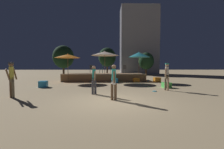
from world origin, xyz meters
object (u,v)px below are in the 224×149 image
Objects in this scene: background_tree_1 at (63,57)px; background_tree_2 at (146,61)px; bistro_chair_3 at (112,68)px; cube_seat_4 at (167,85)px; person_3 at (94,79)px; bistro_chair_0 at (125,68)px; patio_umbrella_2 at (139,55)px; person_0 at (12,77)px; patio_umbrella_1 at (68,56)px; cube_seat_1 at (115,81)px; cube_seat_0 at (136,80)px; person_2 at (114,81)px; bistro_chair_1 at (91,68)px; cube_seat_3 at (157,80)px; patio_umbrella_0 at (105,53)px; bistro_chair_2 at (102,68)px; person_1 at (167,75)px; frisbee_disc at (154,91)px; cube_seat_2 at (43,84)px; background_tree_0 at (107,57)px.

background_tree_1 is 1.17× the size of background_tree_2.
cube_seat_4 is at bearing -70.42° from bistro_chair_3.
person_3 is 8.29m from bistro_chair_0.
person_0 is (-8.04, -7.66, -1.73)m from patio_umbrella_2.
patio_umbrella_1 reaches higher than cube_seat_1.
cube_seat_4 is 0.33× the size of person_0.
background_tree_1 is (-9.38, 6.96, 2.74)m from cube_seat_0.
person_2 is at bearing -103.17° from bistro_chair_3.
person_0 is 9.95m from bistro_chair_1.
cube_seat_3 is at bearing -41.75° from bistro_chair_3.
patio_umbrella_1 is at bearing -175.67° from patio_umbrella_0.
cube_seat_3 is 5.95m from bistro_chair_2.
patio_umbrella_2 is 3.71m from cube_seat_1.
background_tree_2 is (7.13, 8.94, 1.11)m from bistro_chair_2.
bistro_chair_0 is at bearing 127.71° from cube_seat_0.
patio_umbrella_1 is at bearing 154.47° from cube_seat_4.
background_tree_2 is at bearing 70.89° from cube_seat_0.
bistro_chair_0 reaches higher than cube_seat_3.
frisbee_disc is at bearing 72.34° from person_1.
bistro_chair_0 is (1.50, 9.34, 0.47)m from person_2.
frisbee_disc is at bearing -9.67° from person_3.
cube_seat_2 reaches higher than cube_seat_0.
patio_umbrella_1 is 7.49m from person_3.
person_0 reaches higher than person_2.
person_2 is 1.84m from person_3.
background_tree_0 is (0.12, 12.12, 0.34)m from patio_umbrella_0.
cube_seat_0 is 0.70× the size of bistro_chair_1.
cube_seat_3 is at bearing 78.58° from bistro_chair_2.
patio_umbrella_2 is 5.59m from bistro_chair_1.
cube_seat_3 is 3.86m from cube_seat_4.
bistro_chair_3 reaches higher than frisbee_disc.
cube_seat_3 reaches higher than cube_seat_4.
person_2 is at bearing -108.48° from background_tree_2.
background_tree_1 is (-6.93, 4.62, 1.57)m from bistro_chair_3.
patio_umbrella_0 is 7.39m from frisbee_disc.
person_0 is at bearing -88.76° from cube_seat_2.
person_1 is 2.01× the size of bistro_chair_2.
background_tree_2 is at bearing 72.03° from patio_umbrella_2.
background_tree_2 reaches higher than person_2.
person_1 reaches higher than cube_seat_3.
cube_seat_1 is 0.72× the size of bistro_chair_3.
background_tree_0 is at bearing 112.18° from cube_seat_3.
bistro_chair_3 is (-4.52, 2.52, 1.14)m from cube_seat_3.
frisbee_disc is at bearing -39.00° from patio_umbrella_1.
person_0 is at bearing -160.01° from cube_seat_4.
background_tree_0 is at bearing 105.58° from patio_umbrella_2.
patio_umbrella_2 is 1.72× the size of person_0.
patio_umbrella_2 is 1.72× the size of person_1.
person_1 is at bearing -76.84° from background_tree_0.
bistro_chair_3 reaches higher than cube_seat_3.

